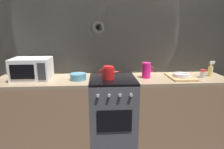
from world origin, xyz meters
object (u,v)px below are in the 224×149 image
at_px(stove_unit, 113,111).
at_px(spray_bottle, 210,70).
at_px(microwave, 32,69).
at_px(dish_pile, 181,76).
at_px(pitcher, 146,70).
at_px(spice_jar, 203,74).
at_px(mixing_bowl, 78,77).
at_px(kettle, 108,73).

bearing_deg(stove_unit, spray_bottle, 1.30).
bearing_deg(microwave, spray_bottle, 0.18).
bearing_deg(spray_bottle, dish_pile, -171.04).
bearing_deg(microwave, stove_unit, -1.27).
bearing_deg(stove_unit, pitcher, -0.53).
bearing_deg(spice_jar, dish_pile, 179.85).
height_order(mixing_bowl, spice_jar, spice_jar).
relative_size(pitcher, spray_bottle, 0.99).
relative_size(microwave, spice_jar, 4.38).
bearing_deg(dish_pile, stove_unit, 177.53).
height_order(pitcher, dish_pile, pitcher).
relative_size(microwave, pitcher, 2.30).
height_order(stove_unit, pitcher, pitcher).
bearing_deg(spray_bottle, spice_jar, -153.39).
bearing_deg(mixing_bowl, microwave, 173.88).
relative_size(pitcher, spice_jar, 1.90).
height_order(stove_unit, microwave, microwave).
relative_size(kettle, pitcher, 1.42).
relative_size(mixing_bowl, spray_bottle, 0.99).
relative_size(mixing_bowl, spice_jar, 1.90).
distance_m(mixing_bowl, spice_jar, 1.62).
xyz_separation_m(microwave, kettle, (0.96, -0.05, -0.05)).
bearing_deg(mixing_bowl, spice_jar, 0.01).
relative_size(microwave, spray_bottle, 2.27).
relative_size(pitcher, dish_pile, 0.50).
relative_size(stove_unit, mixing_bowl, 4.50).
distance_m(stove_unit, spray_bottle, 1.42).
bearing_deg(spray_bottle, mixing_bowl, -177.75).
bearing_deg(mixing_bowl, stove_unit, 5.11).
xyz_separation_m(stove_unit, mixing_bowl, (-0.44, -0.04, 0.49)).
bearing_deg(mixing_bowl, spray_bottle, 2.25).
distance_m(microwave, spray_bottle, 2.33).
relative_size(stove_unit, dish_pile, 2.25).
distance_m(mixing_bowl, pitcher, 0.88).
xyz_separation_m(dish_pile, spray_bottle, (0.43, 0.07, 0.06)).
relative_size(mixing_bowl, dish_pile, 0.50).
bearing_deg(kettle, spray_bottle, 2.45).
distance_m(stove_unit, spice_jar, 1.28).
relative_size(dish_pile, spray_bottle, 1.97).
height_order(microwave, spray_bottle, microwave).
distance_m(microwave, kettle, 0.96).
bearing_deg(pitcher, spray_bottle, 2.21).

